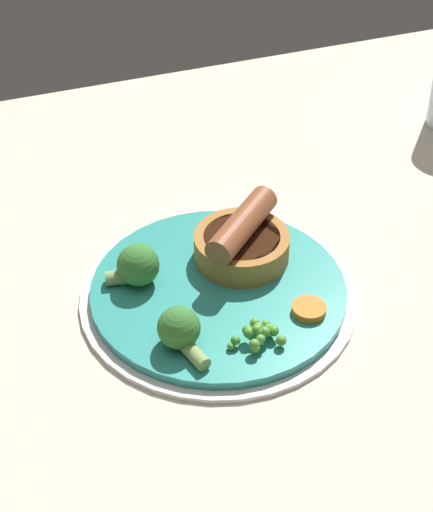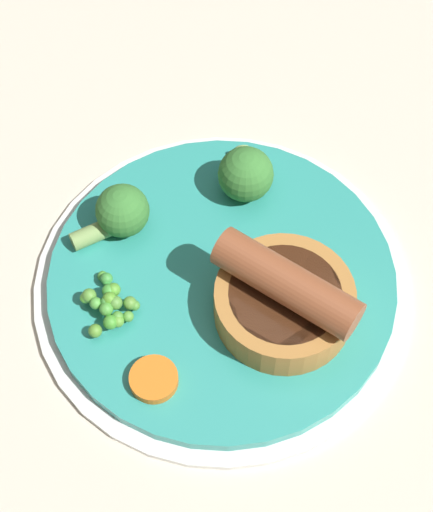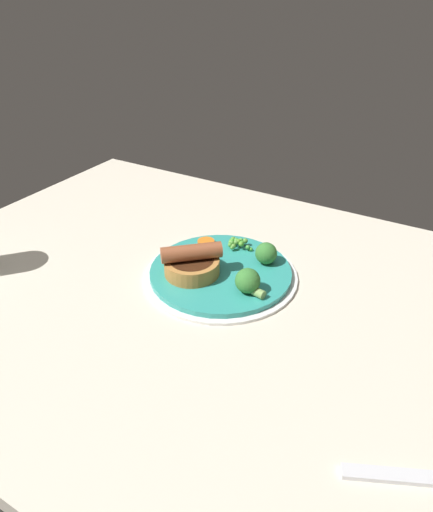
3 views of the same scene
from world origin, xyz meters
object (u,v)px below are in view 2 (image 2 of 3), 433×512
dinner_plate (220,278)px  carrot_slice_1 (154,379)px  sausage_pudding (285,298)px  pea_pile (109,303)px  broccoli_floret_near (120,213)px  broccoli_floret_far (246,173)px

dinner_plate → carrot_slice_1: carrot_slice_1 is taller
sausage_pudding → carrot_slice_1: bearing=65.4°
sausage_pudding → pea_pile: 11.60cm
broccoli_floret_near → carrot_slice_1: size_ratio=1.87×
pea_pile → broccoli_floret_far: broccoli_floret_far is taller
broccoli_floret_far → broccoli_floret_near: bearing=-71.7°
carrot_slice_1 → pea_pile: bearing=18.3°
carrot_slice_1 → broccoli_floret_far: bearing=-34.8°
sausage_pudding → pea_pile: (2.76, 11.22, -1.00)cm
dinner_plate → broccoli_floret_far: bearing=-27.3°
dinner_plate → pea_pile: bearing=98.9°
dinner_plate → broccoli_floret_far: broccoli_floret_far is taller
dinner_plate → sausage_pudding: size_ratio=2.83×
broccoli_floret_far → carrot_slice_1: size_ratio=1.67×
broccoli_floret_far → carrot_slice_1: (-13.40, 9.32, -1.56)cm
sausage_pudding → broccoli_floret_far: (10.44, 0.01, -0.07)cm
sausage_pudding → broccoli_floret_near: sausage_pudding is taller
broccoli_floret_near → pea_pile: bearing=-121.3°
sausage_pudding → carrot_slice_1: (-2.95, 9.33, -1.64)cm
sausage_pudding → carrot_slice_1: size_ratio=2.94×
dinner_plate → carrot_slice_1: (-6.95, 5.99, 1.20)cm
pea_pile → carrot_slice_1: bearing=-161.7°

